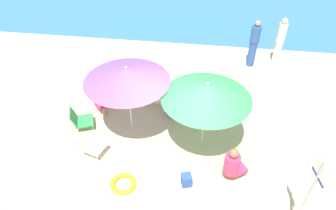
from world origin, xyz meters
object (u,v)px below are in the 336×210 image
Objects in this scene: beach_chair_a at (92,148)px; beach_chair_b at (157,92)px; beach_chair_d at (116,92)px; person_c at (233,164)px; umbrella_green at (207,92)px; person_d at (280,41)px; person_b at (254,44)px; umbrella_purple at (127,75)px; person_a at (98,96)px; warning_sign at (312,189)px; swim_ring at (123,184)px; beach_bag at (186,180)px; beach_chair_c at (80,119)px; beach_chair_e at (176,103)px.

beach_chair_a is 0.97× the size of beach_chair_b.
beach_chair_d is 0.78× the size of person_c.
person_c is (0.72, -0.99, -1.20)m from umbrella_green.
person_d is (5.03, 5.10, 0.55)m from beach_chair_a.
person_b is 0.99× the size of person_d.
umbrella_purple is 2.87× the size of beach_chair_d.
beach_chair_d is at bearing -63.55° from person_b.
person_a is 0.57× the size of person_b.
person_c is at bearing 128.40° from warning_sign.
umbrella_green is 1.04× the size of warning_sign.
beach_chair_d is at bearing -69.87° from person_d.
person_b is at bearing 60.20° from swim_ring.
person_c is 0.47× the size of warning_sign.
person_d is at bearing 77.12° from person_a.
warning_sign reaches higher than beach_chair_b.
swim_ring is (-0.26, -3.14, -0.27)m from beach_chair_b.
warning_sign is at bearing -18.38° from beach_bag.
beach_chair_d is at bearing 123.37° from umbrella_purple.
person_a reaches higher than beach_bag.
swim_ring is at bearing -67.62° from beach_chair_c.
beach_chair_d reaches higher than swim_ring.
person_b reaches higher than person_a.
umbrella_green is 3.32m from beach_chair_d.
beach_chair_b is (1.22, 2.40, 0.02)m from beach_chair_a.
person_d is at bearing 101.85° from person_b.
warning_sign is at bearing -8.09° from swim_ring.
person_b is (1.49, 4.01, -0.84)m from umbrella_green.
beach_chair_b reaches higher than beach_chair_d.
umbrella_green is at bearing 78.03° from beach_bag.
person_d is (4.30, 3.97, -0.88)m from umbrella_purple.
beach_bag is at bearing -47.16° from beach_chair_c.
beach_chair_c is (-1.38, -0.17, -1.45)m from umbrella_purple.
person_a is at bearing 119.78° from person_c.
beach_chair_b is 3.16m from swim_ring.
umbrella_purple is 5.92m from person_d.
person_a is at bearing 149.44° from umbrella_purple.
person_d reaches higher than beach_chair_e.
swim_ring is at bearing 19.45° from beach_chair_b.
beach_chair_a is at bearing 167.64° from beach_bag.
warning_sign reaches higher than person_a.
warning_sign reaches higher than person_c.
person_b is (4.52, 3.04, 0.36)m from person_a.
person_a is (-1.60, -0.62, 0.16)m from beach_chair_b.
person_c is at bearing 18.80° from beach_bag.
umbrella_green is 1.25× the size of person_d.
beach_chair_a is at bearing 144.35° from person_c.
person_a is 4.23m from person_c.
beach_chair_a is (-2.64, -0.81, -1.37)m from umbrella_green.
umbrella_purple reaches higher than beach_chair_e.
beach_chair_c is (-3.30, 0.14, -1.38)m from umbrella_green.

